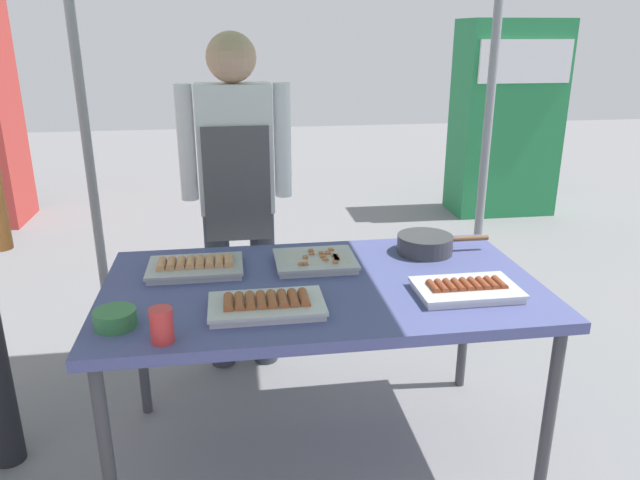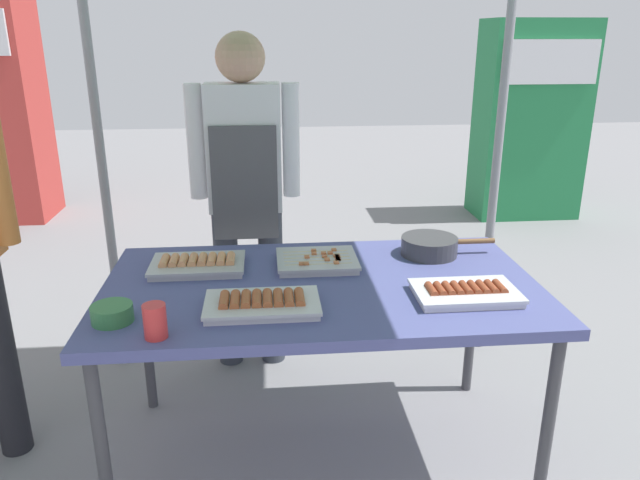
% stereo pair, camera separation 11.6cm
% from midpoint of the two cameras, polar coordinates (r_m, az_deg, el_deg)
% --- Properties ---
extents(ground_plane, '(18.00, 18.00, 0.00)m').
position_cam_midpoint_polar(ground_plane, '(2.61, -1.17, -19.41)').
color(ground_plane, slate).
extents(stall_table, '(1.60, 0.90, 0.75)m').
position_cam_midpoint_polar(stall_table, '(2.24, -1.29, -5.33)').
color(stall_table, '#4C518C').
rests_on(stall_table, ground).
extents(tray_grilled_sausages, '(0.36, 0.24, 0.05)m').
position_cam_midpoint_polar(tray_grilled_sausages, '(2.37, -13.12, -2.50)').
color(tray_grilled_sausages, '#ADADB2').
rests_on(tray_grilled_sausages, stall_table).
extents(tray_meat_skewers, '(0.32, 0.26, 0.04)m').
position_cam_midpoint_polar(tray_meat_skewers, '(2.38, -1.88, -2.02)').
color(tray_meat_skewers, '#ADADB2').
rests_on(tray_meat_skewers, stall_table).
extents(tray_pork_links, '(0.38, 0.23, 0.05)m').
position_cam_midpoint_polar(tray_pork_links, '(2.01, -6.75, -6.16)').
color(tray_pork_links, silver).
rests_on(tray_pork_links, stall_table).
extents(tray_spring_rolls, '(0.36, 0.23, 0.05)m').
position_cam_midpoint_polar(tray_spring_rolls, '(2.17, 12.25, -4.60)').
color(tray_spring_rolls, silver).
rests_on(tray_spring_rolls, stall_table).
extents(cooking_wok, '(0.39, 0.23, 0.08)m').
position_cam_midpoint_polar(cooking_wok, '(2.54, 8.72, -0.32)').
color(cooking_wok, '#38383A').
rests_on(cooking_wok, stall_table).
extents(condiment_bowl, '(0.13, 0.13, 0.06)m').
position_cam_midpoint_polar(condiment_bowl, '(2.02, -20.48, -7.03)').
color(condiment_bowl, '#33723F').
rests_on(condiment_bowl, stall_table).
extents(drink_cup_near_edge, '(0.07, 0.07, 0.11)m').
position_cam_midpoint_polar(drink_cup_near_edge, '(1.87, -16.55, -7.80)').
color(drink_cup_near_edge, red).
rests_on(drink_cup_near_edge, stall_table).
extents(vendor_woman, '(0.52, 0.23, 1.63)m').
position_cam_midpoint_polar(vendor_woman, '(2.87, -9.07, 5.66)').
color(vendor_woman, '#333842').
rests_on(vendor_woman, ground).
extents(neighbor_stall_right, '(0.92, 0.54, 1.75)m').
position_cam_midpoint_polar(neighbor_stall_right, '(5.86, 16.69, 10.98)').
color(neighbor_stall_right, '#237F47').
rests_on(neighbor_stall_right, ground).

